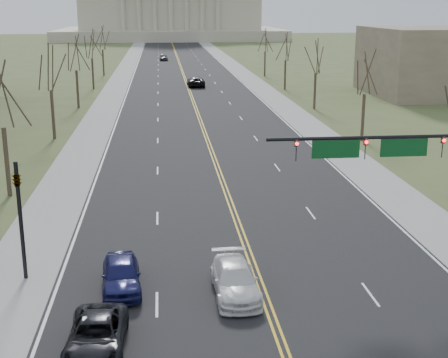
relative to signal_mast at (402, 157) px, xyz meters
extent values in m
cube|color=black|center=(-7.45, 96.50, -5.76)|extent=(20.00, 380.00, 0.01)
cube|color=black|center=(-7.45, -7.50, -5.76)|extent=(120.00, 14.00, 0.01)
cube|color=gray|center=(-19.45, 96.50, -5.75)|extent=(4.00, 380.00, 0.03)
cube|color=gray|center=(4.55, 96.50, -5.75)|extent=(4.00, 380.00, 0.03)
cube|color=gold|center=(-7.45, 96.50, -5.75)|extent=(0.42, 380.00, 0.01)
cube|color=silver|center=(-17.25, 96.50, -5.75)|extent=(0.15, 380.00, 0.01)
cube|color=silver|center=(2.35, 96.50, -5.75)|extent=(0.15, 380.00, 0.01)
cube|color=#B4AF96|center=(-7.45, 236.50, -3.76)|extent=(90.00, 60.00, 4.00)
cube|color=#B4AF96|center=(-7.45, 236.50, 6.24)|extent=(70.00, 40.00, 16.00)
cylinder|color=black|center=(-0.95, 0.00, 1.04)|extent=(12.00, 0.18, 0.18)
imported|color=black|center=(2.05, 0.00, 0.49)|extent=(0.35, 0.40, 1.10)
sphere|color=#FF0C0C|center=(2.05, -0.15, 0.84)|extent=(0.18, 0.18, 0.18)
imported|color=black|center=(-1.95, 0.00, 0.49)|extent=(0.35, 0.40, 1.10)
sphere|color=#FF0C0C|center=(-1.95, -0.15, 0.84)|extent=(0.18, 0.18, 0.18)
imported|color=black|center=(-5.45, 0.00, 0.49)|extent=(0.35, 0.40, 1.10)
sphere|color=#FF0C0C|center=(-5.45, -0.15, 0.84)|extent=(0.18, 0.18, 0.18)
cube|color=#0C4C1E|center=(0.05, 0.00, 0.49)|extent=(2.40, 0.12, 0.90)
cube|color=#0C4C1E|center=(-3.45, 0.00, 0.49)|extent=(2.40, 0.12, 0.90)
cylinder|color=black|center=(-18.95, 0.00, -2.76)|extent=(0.20, 0.20, 6.00)
imported|color=black|center=(-18.95, 0.00, -0.56)|extent=(0.32, 0.36, 0.99)
cylinder|color=#3D3024|center=(-22.95, 14.50, -3.29)|extent=(0.32, 0.32, 4.95)
cylinder|color=#3D3024|center=(8.05, 30.50, -3.42)|extent=(0.32, 0.32, 4.68)
cylinder|color=#3D3024|center=(-22.95, 34.50, -3.29)|extent=(0.32, 0.32, 4.95)
cylinder|color=#3D3024|center=(8.05, 50.50, -3.42)|extent=(0.32, 0.32, 4.68)
cylinder|color=#3D3024|center=(-22.95, 54.50, -3.29)|extent=(0.32, 0.32, 4.95)
cylinder|color=#3D3024|center=(8.05, 70.50, -3.42)|extent=(0.32, 0.32, 4.68)
cylinder|color=#3D3024|center=(-22.95, 74.50, -3.29)|extent=(0.32, 0.32, 4.95)
cylinder|color=#3D3024|center=(8.05, 90.50, -3.42)|extent=(0.32, 0.32, 4.68)
cylinder|color=#3D3024|center=(-22.95, 94.50, -3.29)|extent=(0.32, 0.32, 4.95)
imported|color=black|center=(-14.78, -7.25, -5.08)|extent=(2.35, 4.87, 1.34)
imported|color=silver|center=(-8.79, -2.85, -5.03)|extent=(2.13, 5.02, 1.45)
imported|color=#171950|center=(-14.12, -1.75, -4.99)|extent=(2.14, 4.60, 1.53)
imported|color=black|center=(-6.09, 75.77, -4.92)|extent=(2.81, 6.00, 1.66)
imported|color=#52545A|center=(-11.11, 128.42, -4.94)|extent=(2.10, 4.83, 1.62)
camera|label=1|loc=(-12.00, -29.43, 7.34)|focal=50.00mm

